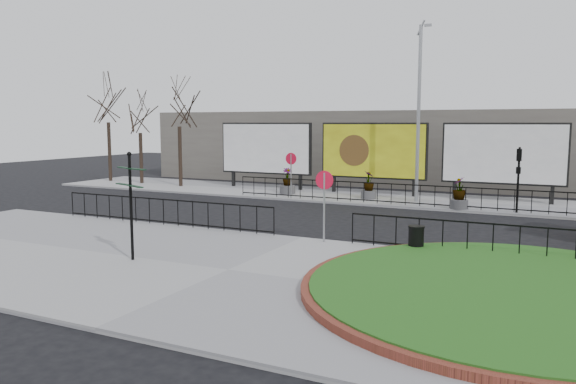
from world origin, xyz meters
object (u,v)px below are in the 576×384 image
Objects in this scene: lamp_post at (419,111)px; planter_a at (287,184)px; fingerpost_sign at (131,195)px; planter_c at (459,195)px; litter_bin at (416,239)px; billboard_mid at (373,151)px; planter_b at (369,187)px.

lamp_post is 8.57m from planter_a.
planter_c is at bearing 88.59° from fingerpost_sign.
lamp_post is at bearing 146.49° from planter_c.
litter_bin is 0.56× the size of planter_c.
fingerpost_sign is (-1.69, -18.26, -0.52)m from billboard_mid.
planter_c is (-0.31, 10.00, 0.22)m from litter_bin.
billboard_mid is 5.27m from planter_a.
lamp_post is at bearing -33.25° from billboard_mid.
billboard_mid is 2.73m from planter_b.
billboard_mid is 18.35m from fingerpost_sign.
lamp_post is at bearing 0.00° from planter_b.
planter_c is at bearing -9.10° from planter_a.
lamp_post is 2.84× the size of fingerpost_sign.
billboard_mid is 4.23m from lamp_post.
fingerpost_sign is (-4.70, -16.29, -2.75)m from lamp_post.
planter_b is at bearing 107.09° from fingerpost_sign.
planter_a is (-10.23, 11.59, 0.14)m from litter_bin.
planter_a is at bearing 131.44° from litter_bin.
planter_a is 0.97× the size of planter_c.
lamp_post is at bearing 103.23° from litter_bin.
lamp_post reaches higher than planter_b.
billboard_mid reaches higher than planter_b.
fingerpost_sign is at bearing -95.30° from billboard_mid.
planter_a is at bearing -179.88° from planter_b.
fingerpost_sign is at bearing -115.85° from planter_c.
fingerpost_sign is at bearing -106.10° from lamp_post.
billboard_mid is 4.02× the size of planter_c.
planter_b is (-2.60, -0.00, -4.07)m from lamp_post.
planter_a is (-7.51, -0.01, -4.13)m from lamp_post.
billboard_mid is at bearing 109.15° from fingerpost_sign.
fingerpost_sign is 16.58m from planter_a.
lamp_post reaches higher than planter_a.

